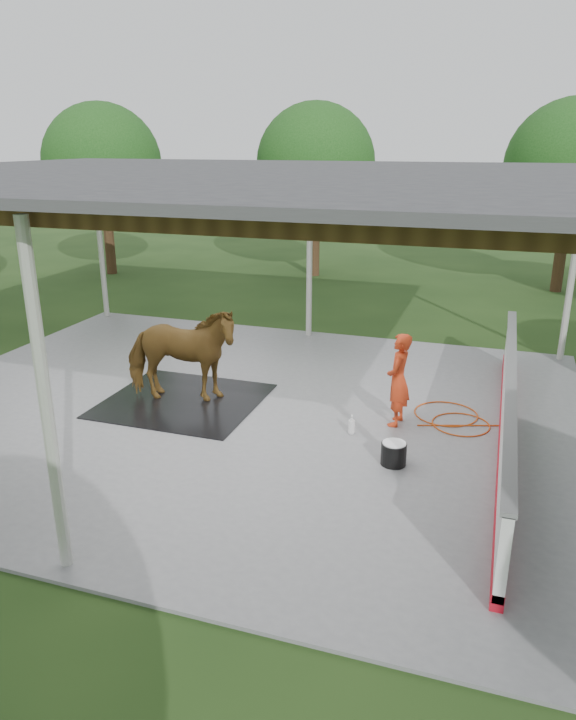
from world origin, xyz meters
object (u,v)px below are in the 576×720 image
(horse, at_px, (181,354))
(handler, at_px, (398,380))
(dasher_board, at_px, (507,412))
(wash_bucket, at_px, (394,453))

(horse, xyz_separation_m, handler, (3.84, 0.26, -0.11))
(dasher_board, bearing_deg, horse, -179.63)
(dasher_board, relative_size, horse, 3.85)
(dasher_board, distance_m, handler, 1.75)
(dasher_board, height_order, handler, handler)
(dasher_board, height_order, wash_bucket, dasher_board)
(horse, height_order, wash_bucket, horse)
(horse, bearing_deg, dasher_board, -103.01)
(handler, bearing_deg, dasher_board, 86.91)
(horse, bearing_deg, wash_bucket, -119.60)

